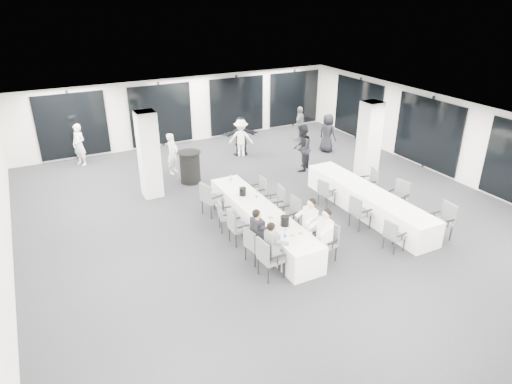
% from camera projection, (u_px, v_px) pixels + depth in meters
% --- Properties ---
extents(room, '(14.04, 16.04, 2.84)m').
position_uv_depth(room, '(283.00, 157.00, 14.24)').
color(room, '#25252A').
rests_on(room, ground).
extents(column_left, '(0.60, 0.60, 2.80)m').
position_uv_depth(column_left, '(149.00, 155.00, 14.39)').
color(column_left, silver).
rests_on(column_left, floor).
extents(column_right, '(0.60, 0.60, 2.80)m').
position_uv_depth(column_right, '(369.00, 142.00, 15.53)').
color(column_right, silver).
rests_on(column_right, floor).
extents(banquet_table_main, '(0.90, 5.00, 0.75)m').
position_uv_depth(banquet_table_main, '(261.00, 221.00, 12.53)').
color(banquet_table_main, white).
rests_on(banquet_table_main, floor).
extents(banquet_table_side, '(0.90, 5.00, 0.75)m').
position_uv_depth(banquet_table_side, '(367.00, 202.00, 13.65)').
color(banquet_table_side, white).
rests_on(banquet_table_side, floor).
extents(cocktail_table, '(0.79, 0.79, 1.10)m').
position_uv_depth(cocktail_table, '(190.00, 167.00, 15.74)').
color(cocktail_table, black).
rests_on(cocktail_table, floor).
extents(chair_main_left_near, '(0.56, 0.61, 1.04)m').
position_uv_depth(chair_main_left_near, '(268.00, 256.00, 10.53)').
color(chair_main_left_near, '#4F5256').
rests_on(chair_main_left_near, floor).
extents(chair_main_left_second, '(0.55, 0.58, 0.94)m').
position_uv_depth(chair_main_left_second, '(254.00, 243.00, 11.14)').
color(chair_main_left_second, '#4F5256').
rests_on(chair_main_left_second, floor).
extents(chair_main_left_mid, '(0.48, 0.53, 0.92)m').
position_uv_depth(chair_main_left_mid, '(236.00, 226.00, 11.97)').
color(chair_main_left_mid, '#4F5256').
rests_on(chair_main_left_mid, floor).
extents(chair_main_left_fourth, '(0.55, 0.58, 0.91)m').
position_uv_depth(chair_main_left_fourth, '(224.00, 214.00, 12.62)').
color(chair_main_left_fourth, '#4F5256').
rests_on(chair_main_left_fourth, floor).
extents(chair_main_left_far, '(0.64, 0.67, 1.04)m').
position_uv_depth(chair_main_left_far, '(210.00, 197.00, 13.42)').
color(chair_main_left_far, '#4F5256').
rests_on(chair_main_left_far, floor).
extents(chair_main_right_near, '(0.58, 0.62, 0.98)m').
position_uv_depth(chair_main_right_near, '(327.00, 240.00, 11.25)').
color(chair_main_right_near, '#4F5256').
rests_on(chair_main_right_near, floor).
extents(chair_main_right_second, '(0.53, 0.58, 0.94)m').
position_uv_depth(chair_main_right_second, '(313.00, 229.00, 11.77)').
color(chair_main_right_second, '#4F5256').
rests_on(chair_main_right_second, floor).
extents(chair_main_right_mid, '(0.50, 0.56, 0.97)m').
position_uv_depth(chair_main_right_mid, '(291.00, 212.00, 12.63)').
color(chair_main_right_mid, '#4F5256').
rests_on(chair_main_right_mid, floor).
extents(chair_main_right_fourth, '(0.55, 0.60, 0.98)m').
position_uv_depth(chair_main_right_fourth, '(277.00, 201.00, 13.29)').
color(chair_main_right_fourth, '#4F5256').
rests_on(chair_main_right_fourth, floor).
extents(chair_main_right_far, '(0.46, 0.51, 0.87)m').
position_uv_depth(chair_main_right_far, '(259.00, 189.00, 14.18)').
color(chair_main_right_far, '#4F5256').
rests_on(chair_main_right_far, floor).
extents(chair_side_left_near, '(0.48, 0.52, 0.86)m').
position_uv_depth(chair_side_left_near, '(393.00, 234.00, 11.65)').
color(chair_side_left_near, '#4F5256').
rests_on(chair_side_left_near, floor).
extents(chair_side_left_mid, '(0.51, 0.57, 0.96)m').
position_uv_depth(chair_side_left_mid, '(359.00, 211.00, 12.73)').
color(chair_side_left_mid, '#4F5256').
rests_on(chair_side_left_mid, floor).
extents(chair_side_left_far, '(0.52, 0.55, 0.86)m').
position_uv_depth(chair_side_left_far, '(325.00, 191.00, 14.05)').
color(chair_side_left_far, '#4F5256').
rests_on(chair_side_left_far, floor).
extents(chair_side_right_near, '(0.56, 0.61, 1.02)m').
position_uv_depth(chair_side_right_near, '(444.00, 219.00, 12.22)').
color(chair_side_right_near, '#4F5256').
rests_on(chair_side_right_near, floor).
extents(chair_side_right_mid, '(0.59, 0.63, 1.01)m').
position_uv_depth(chair_side_right_mid, '(399.00, 195.00, 13.58)').
color(chair_side_right_mid, '#4F5256').
rests_on(chair_side_right_mid, floor).
extents(chair_side_right_far, '(0.58, 0.61, 0.95)m').
position_uv_depth(chair_side_right_far, '(370.00, 181.00, 14.64)').
color(chair_side_right_far, '#4F5256').
rests_on(chair_side_right_far, floor).
extents(seated_guest_a, '(0.50, 0.38, 1.44)m').
position_uv_depth(seated_guest_a, '(274.00, 246.00, 10.51)').
color(seated_guest_a, slate).
rests_on(seated_guest_a, floor).
extents(seated_guest_b, '(0.50, 0.38, 1.44)m').
position_uv_depth(seated_guest_b, '(260.00, 232.00, 11.10)').
color(seated_guest_b, black).
rests_on(seated_guest_b, floor).
extents(seated_guest_c, '(0.50, 0.38, 1.44)m').
position_uv_depth(seated_guest_c, '(323.00, 233.00, 11.06)').
color(seated_guest_c, white).
rests_on(seated_guest_c, floor).
extents(seated_guest_d, '(0.50, 0.38, 1.44)m').
position_uv_depth(seated_guest_d, '(308.00, 222.00, 11.58)').
color(seated_guest_d, white).
rests_on(seated_guest_d, floor).
extents(standing_guest_a, '(0.79, 0.79, 1.70)m').
position_uv_depth(standing_guest_a, '(172.00, 151.00, 16.38)').
color(standing_guest_a, white).
rests_on(standing_guest_a, floor).
extents(standing_guest_b, '(1.09, 1.07, 1.97)m').
position_uv_depth(standing_guest_b, '(302.00, 145.00, 16.55)').
color(standing_guest_b, black).
rests_on(standing_guest_b, floor).
extents(standing_guest_c, '(1.23, 1.05, 1.70)m').
position_uv_depth(standing_guest_c, '(241.00, 136.00, 18.03)').
color(standing_guest_c, white).
rests_on(standing_guest_c, floor).
extents(standing_guest_d, '(1.15, 1.07, 1.72)m').
position_uv_depth(standing_guest_d, '(300.00, 122.00, 19.83)').
color(standing_guest_d, slate).
rests_on(standing_guest_d, floor).
extents(standing_guest_e, '(0.76, 0.98, 1.79)m').
position_uv_depth(standing_guest_e, '(328.00, 130.00, 18.51)').
color(standing_guest_e, black).
rests_on(standing_guest_e, floor).
extents(standing_guest_f, '(1.73, 0.98, 1.78)m').
position_uv_depth(standing_guest_f, '(241.00, 134.00, 18.12)').
color(standing_guest_f, black).
rests_on(standing_guest_f, floor).
extents(standing_guest_g, '(0.81, 0.84, 1.79)m').
position_uv_depth(standing_guest_g, '(79.00, 142.00, 17.14)').
color(standing_guest_g, white).
rests_on(standing_guest_g, floor).
extents(ice_bucket_near, '(0.23, 0.23, 0.26)m').
position_uv_depth(ice_bucket_near, '(285.00, 221.00, 11.47)').
color(ice_bucket_near, black).
rests_on(ice_bucket_near, banquet_table_main).
extents(ice_bucket_far, '(0.20, 0.20, 0.23)m').
position_uv_depth(ice_bucket_far, '(243.00, 192.00, 13.13)').
color(ice_bucket_far, black).
rests_on(ice_bucket_far, banquet_table_main).
extents(water_bottle_a, '(0.07, 0.07, 0.23)m').
position_uv_depth(water_bottle_a, '(285.00, 234.00, 10.88)').
color(water_bottle_a, silver).
rests_on(water_bottle_a, banquet_table_main).
extents(water_bottle_b, '(0.07, 0.07, 0.22)m').
position_uv_depth(water_bottle_b, '(257.00, 195.00, 12.90)').
color(water_bottle_b, silver).
rests_on(water_bottle_b, banquet_table_main).
extents(water_bottle_c, '(0.07, 0.07, 0.20)m').
position_uv_depth(water_bottle_c, '(231.00, 178.00, 14.05)').
color(water_bottle_c, silver).
rests_on(water_bottle_c, banquet_table_main).
extents(plate_a, '(0.19, 0.19, 0.03)m').
position_uv_depth(plate_a, '(293.00, 236.00, 11.03)').
color(plate_a, white).
rests_on(plate_a, banquet_table_main).
extents(plate_b, '(0.18, 0.18, 0.03)m').
position_uv_depth(plate_b, '(300.00, 234.00, 11.12)').
color(plate_b, white).
rests_on(plate_b, banquet_table_main).
extents(plate_c, '(0.21, 0.21, 0.03)m').
position_uv_depth(plate_c, '(270.00, 218.00, 11.89)').
color(plate_c, white).
rests_on(plate_c, banquet_table_main).
extents(wine_glass, '(0.08, 0.08, 0.22)m').
position_uv_depth(wine_glass, '(310.00, 234.00, 10.81)').
color(wine_glass, silver).
rests_on(wine_glass, banquet_table_main).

